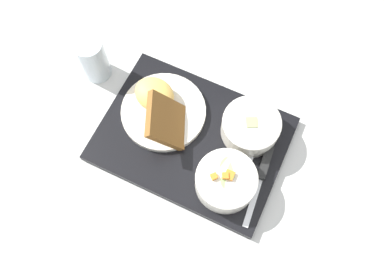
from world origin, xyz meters
The scene contains 8 objects.
ground_plane centered at (0.00, 0.00, 0.00)m, with size 4.00×4.00×0.00m, color silver.
serving_tray centered at (0.00, 0.00, 0.01)m, with size 0.41×0.31×0.02m.
bowl_salad centered at (-0.11, 0.06, 0.05)m, with size 0.12×0.12×0.06m.
bowl_soup centered at (-0.10, -0.07, 0.05)m, with size 0.12×0.12×0.05m.
plate_main centered at (0.09, -0.02, 0.04)m, with size 0.19×0.19×0.09m.
knife centered at (-0.16, -0.01, 0.02)m, with size 0.04×0.18×0.02m.
spoon centered at (-0.14, 0.01, 0.02)m, with size 0.05×0.16×0.01m.
glass_water centered at (0.28, -0.04, 0.05)m, with size 0.06×0.06×0.11m.
Camera 1 is at (-0.16, 0.28, 0.83)m, focal length 38.00 mm.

